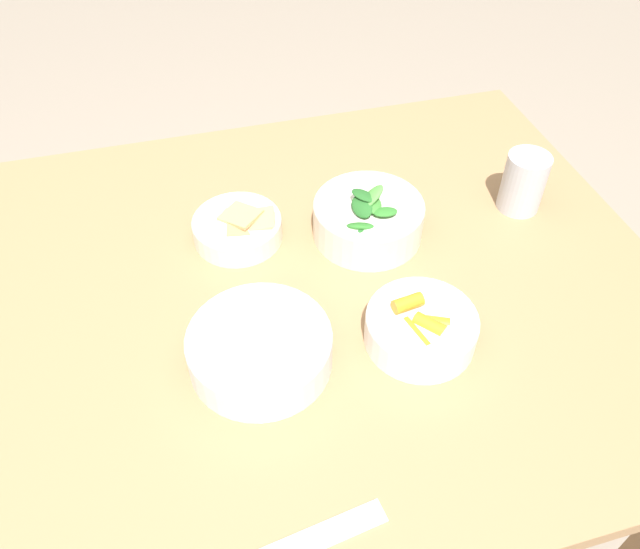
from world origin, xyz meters
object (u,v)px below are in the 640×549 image
object	(u,v)px
bowl_cookies	(238,227)
cup	(524,182)
bowl_beans_hotdog	(258,349)
bowl_carrots	(421,327)
bowl_greens	(368,217)

from	to	relation	value
bowl_cookies	cup	xyz separation A→B (m)	(-0.49, 0.05, 0.03)
bowl_beans_hotdog	bowl_cookies	bearing A→B (deg)	-93.86
cup	bowl_cookies	bearing A→B (deg)	-5.56
bowl_cookies	cup	distance (m)	0.49
bowl_carrots	bowl_cookies	xyz separation A→B (m)	(0.21, -0.28, -0.00)
bowl_greens	bowl_cookies	bearing A→B (deg)	-13.11
bowl_greens	cup	bearing A→B (deg)	-179.73
bowl_beans_hotdog	bowl_cookies	world-z (taller)	bowl_beans_hotdog
bowl_cookies	cup	bearing A→B (deg)	174.44
bowl_greens	bowl_cookies	xyz separation A→B (m)	(0.21, -0.05, -0.01)
bowl_beans_hotdog	cup	size ratio (longest dim) A/B	1.89
bowl_beans_hotdog	cup	distance (m)	0.55
bowl_cookies	bowl_carrots	bearing A→B (deg)	126.62
bowl_cookies	bowl_greens	bearing A→B (deg)	166.89
bowl_beans_hotdog	cup	bearing A→B (deg)	-157.16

